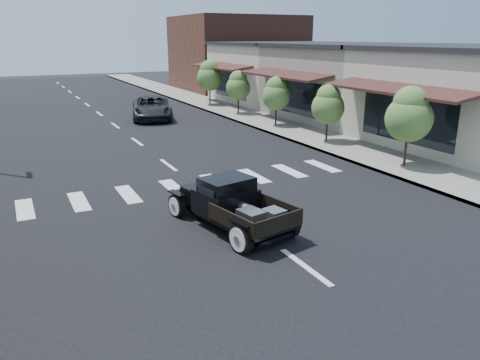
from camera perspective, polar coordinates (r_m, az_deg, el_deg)
name	(u,v)px	position (r m, az deg, el deg)	size (l,w,h in m)	color
ground	(246,223)	(13.42, 0.72, -5.29)	(120.00, 120.00, 0.00)	black
road	(123,132)	(27.12, -14.05, 5.75)	(14.00, 80.00, 0.02)	black
road_markings	(148,150)	(22.37, -11.13, 3.57)	(12.00, 60.00, 0.06)	silver
sidewalk_right	(256,119)	(30.07, 2.01, 7.45)	(3.00, 80.00, 0.15)	gray
storefront_mid	(360,83)	(31.84, 14.39, 11.42)	(10.00, 9.00, 4.50)	gray
storefront_far	(286,73)	(39.08, 5.61, 12.82)	(10.00, 9.00, 4.50)	#BFB4A1
far_building_right	(237,53)	(47.99, -0.38, 15.17)	(11.00, 10.00, 7.00)	brown
small_tree_a	(408,128)	(19.58, 19.79, 5.98)	(1.83, 1.83, 3.04)	#4E7033
small_tree_b	(328,114)	(23.42, 10.62, 7.90)	(1.60, 1.60, 2.67)	#4E7033
small_tree_c	(276,102)	(27.43, 4.43, 9.47)	(1.61, 1.61, 2.69)	#4E7033
small_tree_d	(238,93)	(31.72, -0.22, 10.58)	(1.63, 1.63, 2.72)	#4E7033
small_tree_e	(210,83)	(36.08, -3.72, 11.70)	(1.90, 1.90, 3.17)	#4E7033
hotrod_pickup	(231,203)	(12.86, -1.11, -2.85)	(1.95, 4.17, 1.45)	black
second_car	(152,108)	(30.89, -10.74, 8.62)	(2.38, 5.16, 1.43)	black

